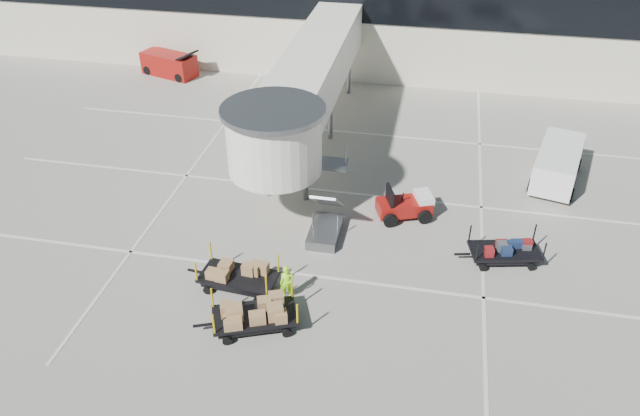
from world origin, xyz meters
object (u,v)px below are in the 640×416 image
at_px(box_cart_near, 252,316).
at_px(box_cart_far, 236,276).
at_px(minivan, 558,161).
at_px(baggage_tug, 405,206).
at_px(belt_loader, 169,64).
at_px(ground_worker, 287,283).
at_px(suitcase_cart, 506,251).

xyz_separation_m(box_cart_near, box_cart_far, (-1.37, 2.21, -0.04)).
bearing_deg(box_cart_far, minivan, 44.68).
xyz_separation_m(baggage_tug, box_cart_far, (-6.61, -6.78, -0.04)).
bearing_deg(minivan, belt_loader, 173.00).
distance_m(baggage_tug, belt_loader, 24.27).
xyz_separation_m(ground_worker, minivan, (12.07, 12.22, 0.35)).
bearing_deg(suitcase_cart, minivan, 56.20).
bearing_deg(box_cart_near, suitcase_cart, 10.83).
bearing_deg(minivan, box_cart_far, -126.36).
height_order(baggage_tug, ground_worker, baggage_tug).
relative_size(suitcase_cart, belt_loader, 0.83).
bearing_deg(ground_worker, minivan, 31.23).
xyz_separation_m(box_cart_near, belt_loader, (-13.59, 24.30, 0.17)).
bearing_deg(belt_loader, ground_worker, -39.03).
height_order(box_cart_near, ground_worker, ground_worker).
bearing_deg(belt_loader, minivan, -2.89).
bearing_deg(belt_loader, box_cart_near, -42.85).
bearing_deg(suitcase_cart, box_cart_near, -160.38).
distance_m(suitcase_cart, belt_loader, 29.64).
xyz_separation_m(suitcase_cart, ground_worker, (-9.05, -4.37, 0.30)).
xyz_separation_m(baggage_tug, suitcase_cart, (4.74, -2.66, -0.12)).
bearing_deg(box_cart_near, minivan, 25.93).
bearing_deg(minivan, baggage_tug, -132.36).
bearing_deg(suitcase_cart, ground_worker, -167.04).
distance_m(box_cart_far, belt_loader, 25.25).
xyz_separation_m(box_cart_near, ground_worker, (0.93, 1.97, 0.18)).
bearing_deg(suitcase_cart, belt_loader, 129.91).
bearing_deg(box_cart_far, ground_worker, -1.07).
relative_size(minivan, belt_loader, 1.17).
relative_size(suitcase_cart, minivan, 0.71).
relative_size(baggage_tug, ground_worker, 1.81).
height_order(box_cart_far, ground_worker, ground_worker).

